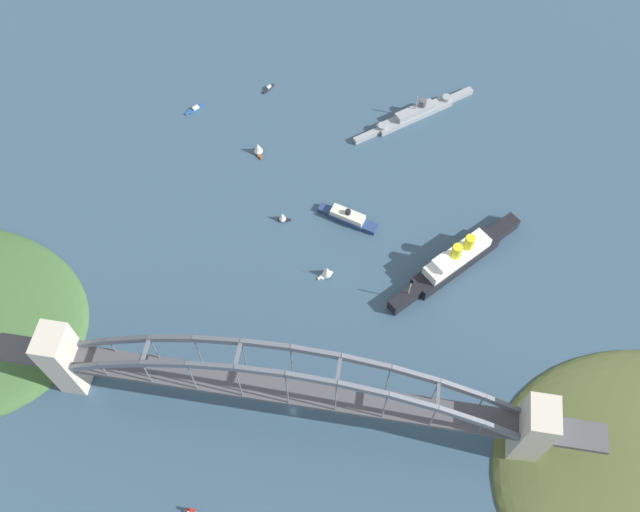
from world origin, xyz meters
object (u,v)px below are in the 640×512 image
at_px(small_boat_0, 327,271).
at_px(small_boat_2, 283,217).
at_px(harbor_ferry_steamer, 348,217).
at_px(small_boat_4, 195,109).
at_px(harbor_arch_bridge, 291,391).
at_px(naval_cruiser, 415,113).
at_px(small_boat_1, 258,148).
at_px(ocean_liner, 457,260).
at_px(small_boat_3, 269,88).

height_order(small_boat_0, small_boat_2, small_boat_0).
relative_size(harbor_ferry_steamer, small_boat_4, 3.16).
bearing_deg(harbor_arch_bridge, small_boat_0, 86.48).
relative_size(small_boat_0, small_boat_4, 0.74).
xyz_separation_m(harbor_arch_bridge, small_boat_2, (-24.14, 103.15, -22.81)).
xyz_separation_m(small_boat_0, small_boat_4, (-95.61, 100.67, -3.01)).
relative_size(naval_cruiser, small_boat_0, 8.46).
height_order(harbor_ferry_steamer, small_boat_1, small_boat_1).
bearing_deg(ocean_liner, small_boat_3, 137.97).
height_order(harbor_arch_bridge, harbor_ferry_steamer, harbor_arch_bridge).
relative_size(harbor_arch_bridge, small_boat_0, 33.21).
bearing_deg(harbor_ferry_steamer, small_boat_3, 124.72).
relative_size(harbor_ferry_steamer, small_boat_2, 4.76).
relative_size(harbor_arch_bridge, small_boat_2, 37.25).
distance_m(harbor_ferry_steamer, small_boat_2, 35.20).
relative_size(small_boat_0, small_boat_3, 0.92).
bearing_deg(small_boat_1, naval_cruiser, 25.79).
relative_size(small_boat_2, small_boat_4, 0.66).
xyz_separation_m(harbor_ferry_steamer, small_boat_3, (-61.26, 88.40, -1.78)).
relative_size(small_boat_1, small_boat_3, 1.01).
xyz_separation_m(harbor_arch_bridge, small_boat_3, (-50.67, 197.21, -25.12)).
height_order(harbor_arch_bridge, naval_cruiser, harbor_arch_bridge).
xyz_separation_m(small_boat_0, small_boat_2, (-28.65, 29.98, -0.49)).
relative_size(ocean_liner, naval_cruiser, 1.00).
height_order(naval_cruiser, small_boat_1, naval_cruiser).
xyz_separation_m(naval_cruiser, small_boat_4, (-131.15, -15.05, -2.21)).
height_order(harbor_ferry_steamer, small_boat_0, harbor_ferry_steamer).
bearing_deg(small_boat_3, small_boat_2, -74.25).
relative_size(ocean_liner, harbor_ferry_steamer, 2.00).
height_order(naval_cruiser, small_boat_2, naval_cruiser).
distance_m(small_boat_0, small_boat_4, 138.87).
bearing_deg(small_boat_2, naval_cruiser, 53.18).
relative_size(small_boat_1, small_boat_2, 1.23).
relative_size(naval_cruiser, small_boat_3, 7.77).
height_order(harbor_arch_bridge, small_boat_2, harbor_arch_bridge).
height_order(small_boat_2, small_boat_3, small_boat_2).
distance_m(naval_cruiser, small_boat_0, 121.06).
xyz_separation_m(naval_cruiser, harbor_ferry_steamer, (-29.45, -80.09, -0.23)).
bearing_deg(ocean_liner, small_boat_2, 171.49).
bearing_deg(small_boat_2, small_boat_0, -46.30).
distance_m(harbor_arch_bridge, ocean_liner, 114.65).
bearing_deg(small_boat_3, small_boat_1, -85.29).
bearing_deg(small_boat_2, small_boat_3, 105.75).
bearing_deg(harbor_ferry_steamer, ocean_liner, -18.52).
distance_m(harbor_arch_bridge, small_boat_0, 76.64).
xyz_separation_m(harbor_ferry_steamer, small_boat_1, (-57.13, 38.24, 1.39)).
bearing_deg(small_boat_0, naval_cruiser, 72.93).
height_order(small_boat_0, small_boat_4, small_boat_0).
distance_m(harbor_arch_bridge, small_boat_2, 108.37).
xyz_separation_m(ocean_liner, small_boat_4, (-160.28, 84.66, -5.23)).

